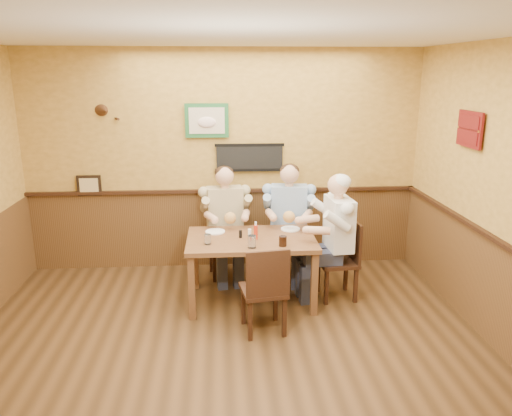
# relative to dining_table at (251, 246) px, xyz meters

# --- Properties ---
(room) EXTENTS (5.02, 5.03, 2.81)m
(room) POSITION_rel_dining_table_xyz_m (-0.15, -1.19, 1.03)
(room) COLOR #382410
(room) RESTS_ON ground
(dining_table) EXTENTS (1.40, 0.90, 0.75)m
(dining_table) POSITION_rel_dining_table_xyz_m (0.00, 0.00, 0.00)
(dining_table) COLOR brown
(dining_table) RESTS_ON ground
(chair_back_left) EXTENTS (0.46, 0.46, 0.89)m
(chair_back_left) POSITION_rel_dining_table_xyz_m (-0.28, 0.74, -0.21)
(chair_back_left) COLOR #331C10
(chair_back_left) RESTS_ON ground
(chair_back_right) EXTENTS (0.47, 0.47, 0.91)m
(chair_back_right) POSITION_rel_dining_table_xyz_m (0.51, 0.68, -0.21)
(chair_back_right) COLOR #331C10
(chair_back_right) RESTS_ON ground
(chair_right_end) EXTENTS (0.45, 0.45, 0.90)m
(chair_right_end) POSITION_rel_dining_table_xyz_m (0.98, 0.02, -0.21)
(chair_right_end) COLOR #331C10
(chair_right_end) RESTS_ON ground
(chair_near_side) EXTENTS (0.48, 0.48, 0.91)m
(chair_near_side) POSITION_rel_dining_table_xyz_m (0.08, -0.68, -0.20)
(chair_near_side) COLOR #331C10
(chair_near_side) RESTS_ON ground
(diner_tan_shirt) EXTENTS (0.66, 0.66, 1.27)m
(diner_tan_shirt) POSITION_rel_dining_table_xyz_m (-0.28, 0.74, -0.02)
(diner_tan_shirt) COLOR tan
(diner_tan_shirt) RESTS_ON ground
(diner_blue_polo) EXTENTS (0.67, 0.67, 1.29)m
(diner_blue_polo) POSITION_rel_dining_table_xyz_m (0.51, 0.68, -0.01)
(diner_blue_polo) COLOR #809DC1
(diner_blue_polo) RESTS_ON ground
(diner_white_elder) EXTENTS (0.64, 0.64, 1.29)m
(diner_white_elder) POSITION_rel_dining_table_xyz_m (0.98, 0.02, -0.01)
(diner_white_elder) COLOR silver
(diner_white_elder) RESTS_ON ground
(water_glass_left) EXTENTS (0.08, 0.08, 0.11)m
(water_glass_left) POSITION_rel_dining_table_xyz_m (-0.47, -0.18, 0.15)
(water_glass_left) COLOR white
(water_glass_left) RESTS_ON dining_table
(water_glass_mid) EXTENTS (0.10, 0.10, 0.13)m
(water_glass_mid) POSITION_rel_dining_table_xyz_m (-0.01, -0.32, 0.16)
(water_glass_mid) COLOR silver
(water_glass_mid) RESTS_ON dining_table
(cola_tumbler) EXTENTS (0.09, 0.09, 0.11)m
(cola_tumbler) POSITION_rel_dining_table_xyz_m (0.31, -0.29, 0.15)
(cola_tumbler) COLOR black
(cola_tumbler) RESTS_ON dining_table
(hot_sauce_bottle) EXTENTS (0.06, 0.06, 0.18)m
(hot_sauce_bottle) POSITION_rel_dining_table_xyz_m (0.05, -0.06, 0.18)
(hot_sauce_bottle) COLOR red
(hot_sauce_bottle) RESTS_ON dining_table
(salt_shaker) EXTENTS (0.04, 0.04, 0.09)m
(salt_shaker) POSITION_rel_dining_table_xyz_m (-0.01, 0.02, 0.14)
(salt_shaker) COLOR white
(salt_shaker) RESTS_ON dining_table
(pepper_shaker) EXTENTS (0.04, 0.04, 0.09)m
(pepper_shaker) POSITION_rel_dining_table_xyz_m (-0.12, 0.01, 0.14)
(pepper_shaker) COLOR black
(pepper_shaker) RESTS_ON dining_table
(plate_far_left) EXTENTS (0.29, 0.29, 0.01)m
(plate_far_left) POSITION_rel_dining_table_xyz_m (-0.39, 0.22, 0.10)
(plate_far_left) COLOR white
(plate_far_left) RESTS_ON dining_table
(plate_far_right) EXTENTS (0.27, 0.27, 0.01)m
(plate_far_right) POSITION_rel_dining_table_xyz_m (0.47, 0.26, 0.10)
(plate_far_right) COLOR white
(plate_far_right) RESTS_ON dining_table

